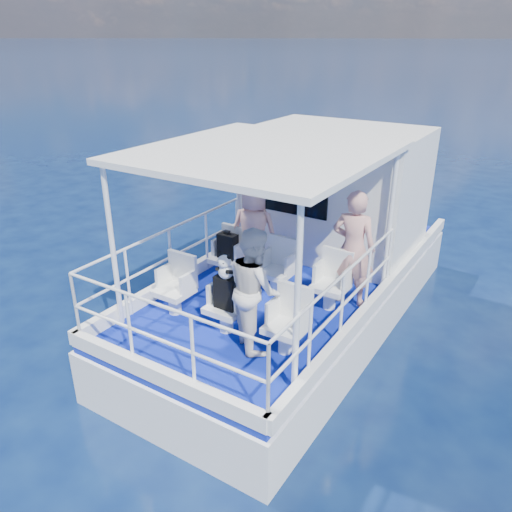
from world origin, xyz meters
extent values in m
plane|color=#08163D|center=(0.00, 0.00, 0.00)|extent=(2000.00, 2000.00, 0.00)
cube|color=white|center=(0.00, 1.00, 0.00)|extent=(3.00, 7.00, 1.60)
cube|color=#0B1C9D|center=(0.00, 1.00, 0.85)|extent=(2.90, 6.90, 0.10)
cube|color=white|center=(0.00, 2.30, 2.00)|extent=(2.85, 2.00, 2.20)
cube|color=white|center=(0.00, -0.20, 3.14)|extent=(3.00, 3.20, 0.08)
cylinder|color=white|center=(-1.35, -1.70, 2.00)|extent=(0.07, 0.07, 2.20)
cylinder|color=white|center=(1.35, -1.70, 2.00)|extent=(0.07, 0.07, 2.20)
cylinder|color=white|center=(-1.35, 1.20, 2.00)|extent=(0.07, 0.07, 2.20)
cylinder|color=white|center=(1.35, 1.20, 2.00)|extent=(0.07, 0.07, 2.20)
cube|color=white|center=(-0.90, 0.20, 1.09)|extent=(0.48, 0.46, 0.38)
cube|color=white|center=(0.00, 0.20, 1.09)|extent=(0.48, 0.46, 0.38)
cube|color=white|center=(0.90, 0.20, 1.09)|extent=(0.48, 0.46, 0.38)
cube|color=white|center=(-0.90, -1.10, 1.09)|extent=(0.48, 0.46, 0.38)
cube|color=white|center=(0.00, -1.10, 1.09)|extent=(0.48, 0.46, 0.38)
cube|color=white|center=(0.90, -1.10, 1.09)|extent=(0.48, 0.46, 0.38)
imported|color=#EBA798|center=(-0.58, 0.49, 1.69)|extent=(0.67, 0.55, 1.58)
imported|color=tan|center=(1.07, 0.53, 1.76)|extent=(0.67, 0.48, 1.72)
imported|color=silver|center=(0.48, -1.15, 1.69)|extent=(0.97, 0.95, 1.58)
cube|color=black|center=(-0.88, 0.18, 1.48)|extent=(0.31, 0.17, 0.41)
cube|color=black|center=(0.03, -1.13, 1.50)|extent=(0.29, 0.17, 0.44)
cube|color=black|center=(-0.89, 0.19, 1.71)|extent=(0.10, 0.06, 0.06)
camera|label=1|loc=(3.40, -5.72, 4.53)|focal=35.00mm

